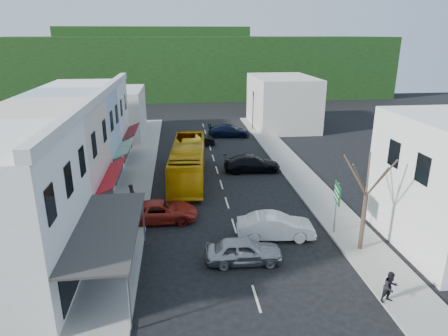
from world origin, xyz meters
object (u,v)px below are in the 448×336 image
Objects in this scene: pedestrian_left at (132,197)px; pedestrian_right at (390,287)px; car_white at (276,228)px; street_tree at (366,195)px; car_red at (161,212)px; traffic_signal at (253,111)px; direction_sign at (336,209)px; bus at (188,163)px; car_silver at (243,251)px.

pedestrian_left is 1.00× the size of pedestrian_right.
car_white is 0.61× the size of street_tree.
car_white is 0.96× the size of car_red.
car_white is 11.09m from pedestrian_left.
pedestrian_right is at bearing 105.12° from traffic_signal.
direction_sign is at bearing -83.65° from car_white.
pedestrian_right is at bearing -147.02° from car_white.
traffic_signal reaches higher than bus.
pedestrian_right reaches higher than car_white.
pedestrian_left is at bearing 42.68° from car_silver.
car_white is at bearing -114.52° from car_red.
direction_sign is at bearing -65.03° from car_silver.
pedestrian_left is 0.32× the size of traffic_signal.
bus is 6.82× the size of pedestrian_left.
bus is 7.59m from pedestrian_left.
pedestrian_right reaches higher than car_silver.
pedestrian_right is 7.37m from direction_sign.
pedestrian_left reaches higher than car_red.
direction_sign is at bearing 105.20° from traffic_signal.
car_white is at bearing -41.66° from car_silver.
car_silver is at bearing -74.85° from bus.
bus reaches higher than car_silver.
pedestrian_right is 37.82m from traffic_signal.
traffic_signal is at bearing 91.00° from street_tree.
direction_sign is 30.47m from traffic_signal.
traffic_signal reaches higher than pedestrian_right.
pedestrian_right is at bearing -80.23° from direction_sign.
car_red is at bearing 41.12° from car_silver.
street_tree reaches higher than car_white.
bus is at bearing -20.90° from pedestrian_left.
bus is at bearing 102.86° from pedestrian_right.
car_silver is 2.59× the size of pedestrian_left.
direction_sign is at bearing -105.95° from car_red.
car_red is at bearing 155.65° from street_tree.
car_red is at bearing 174.60° from direction_sign.
car_silver is 1.00× the size of car_white.
bus is at bearing 78.97° from traffic_signal.
car_white is 30.93m from traffic_signal.
car_silver is 0.61× the size of street_tree.
car_red is (-2.18, -8.40, -0.85)m from bus.
pedestrian_left is 16.49m from street_tree.
car_silver is at bearing -176.00° from street_tree.
pedestrian_left is 0.47× the size of direction_sign.
street_tree is at bearing -104.07° from pedestrian_left.
street_tree reaches higher than bus.
pedestrian_right is at bearing -59.85° from bus.
car_white is 4.14m from direction_sign.
direction_sign reaches higher than bus.
car_silver is 3.65m from car_white.
traffic_signal is (6.71, 33.22, 1.93)m from car_silver.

